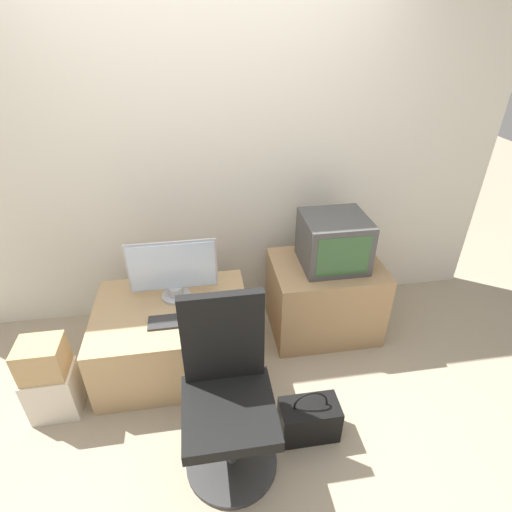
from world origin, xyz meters
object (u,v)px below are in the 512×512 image
Objects in this scene: main_monitor at (173,270)px; keyboard at (174,321)px; office_chair at (228,400)px; handbag at (309,419)px; mouse at (212,314)px; cardboard_box_lower at (55,391)px; crt_tv at (334,241)px.

keyboard is at bearing -91.85° from main_monitor.
office_chair is 0.57m from handbag.
mouse reaches higher than cardboard_box_lower.
main_monitor is at bearing 88.15° from keyboard.
cardboard_box_lower is at bearing -165.10° from crt_tv.
main_monitor is 0.39m from mouse.
cardboard_box_lower is at bearing -151.22° from main_monitor.
keyboard is 0.32× the size of office_chair.
office_chair is (0.04, -0.63, -0.05)m from mouse.
crt_tv is 1.35× the size of cardboard_box_lower.
cardboard_box_lower is at bearing 156.11° from office_chair.
office_chair is at bearing -23.89° from cardboard_box_lower.
keyboard is at bearing -163.01° from crt_tv.
main_monitor is at bearing -175.86° from crt_tv.
main_monitor is 1.64× the size of handbag.
handbag is at bearing 6.19° from office_chair.
main_monitor is at bearing 131.65° from handbag.
mouse is 0.15× the size of handbag.
office_chair is (-0.85, -0.96, -0.33)m from crt_tv.
keyboard reaches higher than cardboard_box_lower.
cardboard_box_lower is (-1.03, 0.46, -0.28)m from office_chair.
crt_tv is at bearing 67.18° from handbag.
main_monitor is 1.31× the size of crt_tv.
keyboard is 0.84m from cardboard_box_lower.
handbag is (0.74, -0.56, -0.36)m from keyboard.
main_monitor is 1.77× the size of cardboard_box_lower.
cardboard_box_lower is at bearing -169.84° from mouse.
mouse reaches higher than handbag.
office_chair reaches higher than cardboard_box_lower.
office_chair reaches higher than handbag.
office_chair is 2.88× the size of handbag.
main_monitor reaches higher than mouse.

